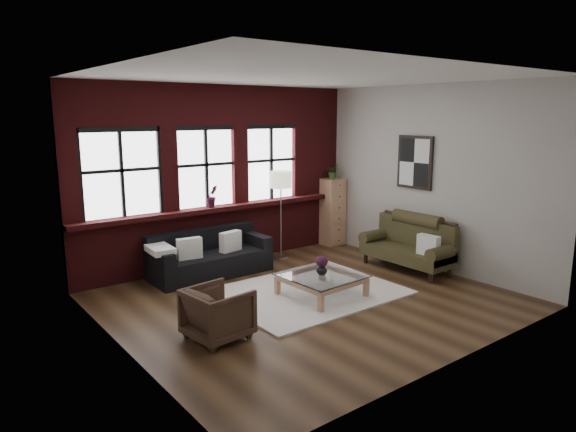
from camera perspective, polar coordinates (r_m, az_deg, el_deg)
floor at (r=7.71m, az=2.16°, el=-9.20°), size 5.50×5.50×0.00m
ceiling at (r=7.24m, az=2.36°, el=15.26°), size 5.50×5.50×0.00m
wall_back at (r=9.34m, az=-7.65°, el=4.44°), size 5.50×0.00×5.50m
wall_front at (r=5.65m, az=18.73°, el=-0.52°), size 5.50×0.00×5.50m
wall_left at (r=5.95m, az=-18.52°, el=0.07°), size 0.00×5.00×5.00m
wall_right at (r=9.30m, az=15.42°, el=4.10°), size 0.00×5.00×5.00m
brick_backwall at (r=9.29m, az=-7.46°, el=4.41°), size 5.50×0.12×3.20m
sill_ledge at (r=9.30m, az=-7.09°, el=0.93°), size 5.50×0.30×0.08m
window_left at (r=8.53m, az=-18.04°, el=4.36°), size 1.38×0.10×1.50m
window_mid at (r=9.14m, az=-9.15°, el=5.19°), size 1.38×0.10×1.50m
window_right at (r=9.88m, az=-1.97°, el=5.78°), size 1.38×0.10×1.50m
wall_poster at (r=9.43m, az=13.93°, el=5.80°), size 0.05×0.74×0.94m
shag_rug at (r=7.96m, az=2.22°, el=-8.43°), size 2.68×2.11×0.03m
dark_sofa at (r=8.80m, az=-8.61°, el=-4.20°), size 2.03×0.82×0.74m
pillow_a at (r=8.47m, az=-10.89°, el=-3.56°), size 0.42×0.19×0.34m
pillow_b at (r=8.83m, az=-6.41°, el=-2.81°), size 0.42×0.22×0.34m
vintage_settee at (r=9.19m, az=13.03°, el=-3.15°), size 0.75×1.69×0.90m
pillow_settee at (r=8.80m, az=15.33°, el=-3.15°), size 0.16×0.39×0.34m
armchair at (r=6.39m, az=-7.80°, el=-10.65°), size 0.78×0.77×0.65m
coffee_table at (r=7.76m, az=3.74°, el=-7.75°), size 1.11×1.11×0.36m
vase at (r=7.68m, az=3.77°, el=-5.91°), size 0.21×0.21×0.17m
flowers at (r=7.65m, az=3.78°, el=-5.04°), size 0.18×0.18×0.18m
drawer_chest at (r=10.74m, az=4.88°, el=0.50°), size 0.43×0.43×1.39m
potted_plant_top at (r=10.61m, az=4.96°, el=4.97°), size 0.32×0.29×0.30m
floor_lamp at (r=9.64m, az=-0.80°, el=0.54°), size 0.40×0.40×1.80m
sill_plant at (r=9.10m, az=-8.45°, el=2.20°), size 0.22×0.18×0.40m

